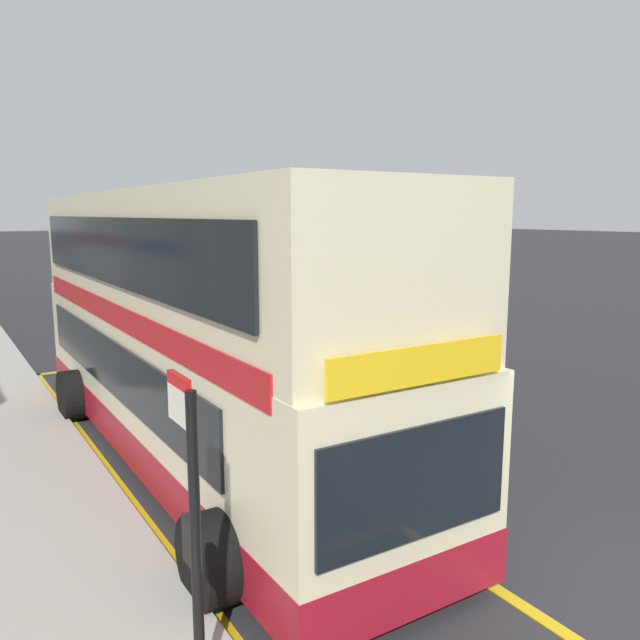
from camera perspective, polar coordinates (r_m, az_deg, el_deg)
name	(u,v)px	position (r m, az deg, el deg)	size (l,w,h in m)	color
ground_plane	(64,292)	(35.85, -22.09, 2.37)	(260.00, 260.00, 0.00)	#28282B
double_decker_bus	(194,336)	(10.62, -11.31, -1.40)	(3.26, 11.23, 4.40)	beige
bus_bay_markings	(196,457)	(11.08, -11.12, -12.04)	(2.94, 14.96, 0.01)	gold
bus_stop_sign	(191,513)	(5.34, -11.52, -16.65)	(0.09, 0.51, 2.66)	black
parked_car_silver_far	(134,281)	(32.11, -16.40, 3.36)	(2.09, 4.20, 1.62)	#B2B5BA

